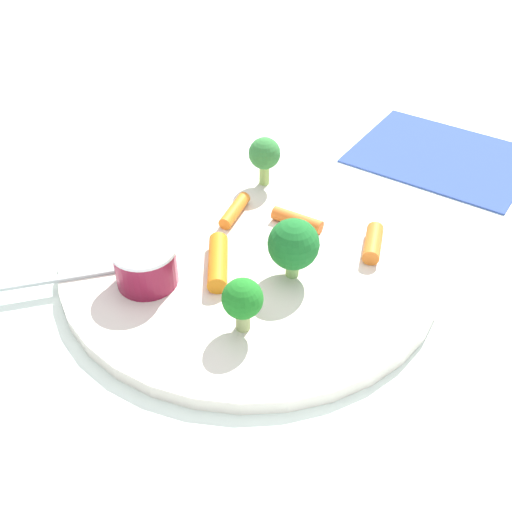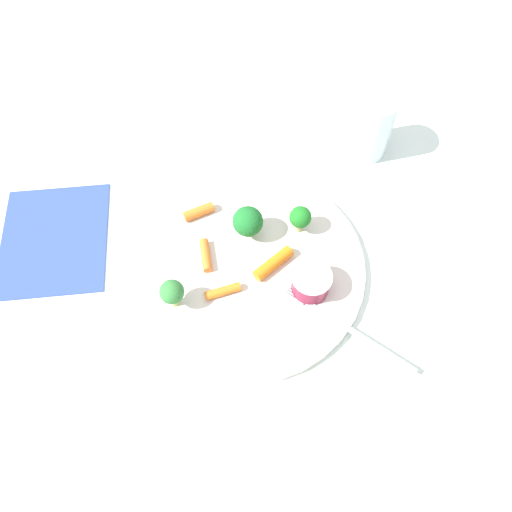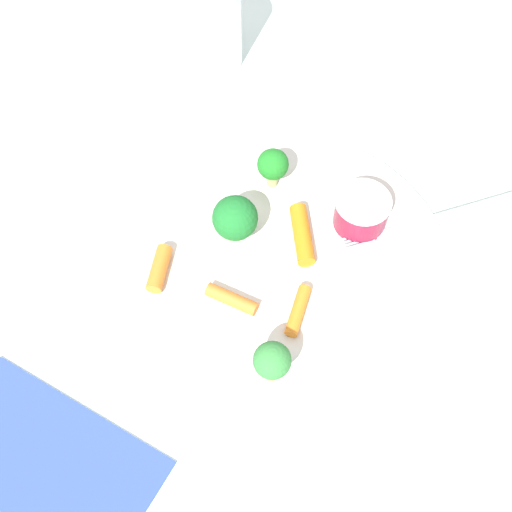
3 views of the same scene
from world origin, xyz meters
The scene contains 12 objects.
ground_plane centered at (0.00, 0.00, 0.00)m, with size 2.40×2.40×0.00m, color white.
plate centered at (0.00, 0.00, 0.01)m, with size 0.32×0.32×0.01m, color silver.
sauce_cup centered at (-0.04, -0.08, 0.03)m, with size 0.05×0.05×0.03m.
broccoli_floret_0 centered at (0.05, -0.08, 0.04)m, with size 0.03×0.03×0.04m.
broccoli_floret_1 centered at (0.05, -0.01, 0.04)m, with size 0.04×0.04×0.05m.
broccoli_floret_2 centered at (-0.05, 0.09, 0.04)m, with size 0.03×0.03×0.05m.
carrot_stick_0 centered at (-0.01, -0.04, 0.02)m, with size 0.02×0.02×0.06m, color orange.
carrot_stick_1 centered at (0.01, 0.05, 0.02)m, with size 0.01×0.01×0.05m, color orange.
carrot_stick_2 centered at (-0.04, 0.03, 0.02)m, with size 0.01×0.01×0.05m, color orange.
carrot_stick_3 centered at (0.08, 0.06, 0.02)m, with size 0.01×0.01×0.04m, color orange.
fork centered at (-0.10, -0.12, 0.01)m, with size 0.13×0.15×0.00m.
napkin centered at (0.06, 0.26, 0.00)m, with size 0.18×0.15×0.00m, color #324B94.
Camera 1 is at (0.24, -0.32, 0.33)m, focal length 41.97 mm.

